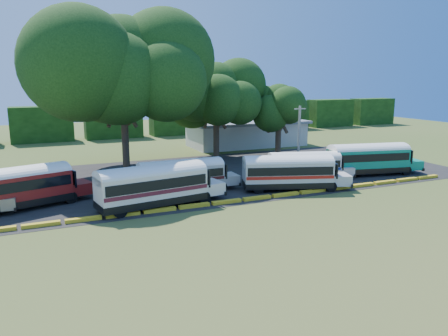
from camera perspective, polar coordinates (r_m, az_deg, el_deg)
name	(u,v)px	position (r m, az deg, el deg)	size (l,w,h in m)	color
ground	(215,209)	(36.80, -1.17, -5.33)	(160.00, 160.00, 0.00)	#32511B
asphalt_strip	(181,178)	(48.02, -5.58, -1.30)	(64.00, 24.00, 0.02)	black
curb	(211,204)	(37.64, -1.76, -4.70)	(53.70, 0.45, 0.30)	gold
terminal_building	(247,133)	(70.52, 2.97, 4.58)	(19.00, 9.00, 4.00)	beige
treeline_backdrop	(113,121)	(81.98, -14.26, 5.92)	(130.00, 4.00, 6.00)	black
bus_red	(17,185)	(39.87, -25.45, -2.07)	(11.25, 5.85, 3.60)	black
bus_cream_west	(155,184)	(37.05, -9.06, -2.02)	(11.47, 4.37, 3.68)	black
bus_cream_east	(183,174)	(41.57, -5.37, -0.79)	(9.82, 2.55, 3.22)	black
bus_white_red	(290,171)	(42.79, 8.59, -0.33)	(10.76, 5.74, 3.45)	black
bus_white_blue	(306,164)	(47.55, 10.63, 0.52)	(9.47, 4.66, 3.02)	black
bus_teal	(370,157)	(51.60, 18.53, 1.37)	(11.20, 4.75, 3.58)	black
tree_west	(122,67)	(50.70, -13.19, 12.69)	(15.24, 15.24, 17.52)	#3E2A1F
tree_center	(216,90)	(59.24, -1.04, 10.19)	(9.83, 9.83, 12.85)	#3E2A1F
tree_east	(279,103)	(61.66, 7.21, 8.47)	(6.89, 6.89, 9.99)	#3E2A1F
utility_pole	(299,135)	(54.59, 9.77, 4.23)	(1.60, 0.30, 7.44)	gray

